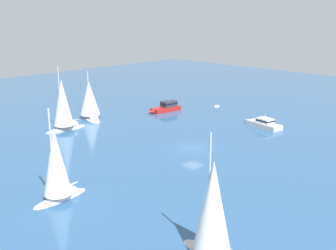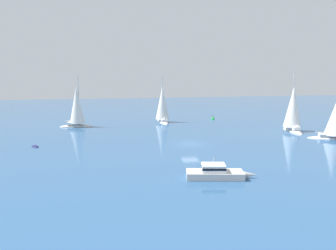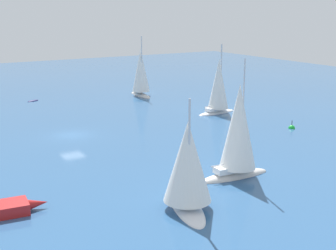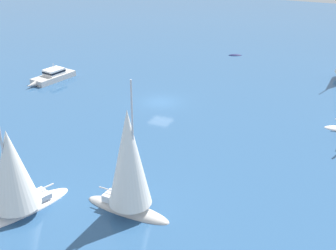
# 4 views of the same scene
# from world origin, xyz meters

# --- Properties ---
(ground_plane) EXTENTS (160.00, 160.00, 0.00)m
(ground_plane) POSITION_xyz_m (0.00, 0.00, 0.00)
(ground_plane) COLOR #2D5684
(sailboat) EXTENTS (7.11, 3.34, 10.90)m
(sailboat) POSITION_xyz_m (-7.46, 20.90, 3.82)
(sailboat) COLOR silver
(sailboat) RESTS_ON ground
(launch_1) EXTENTS (3.32, 7.66, 2.29)m
(launch_1) POSITION_xyz_m (16.54, -1.05, 0.60)
(launch_1) COLOR silver
(launch_1) RESTS_ON ground
(ketch_1) EXTENTS (4.66, 8.12, 8.72)m
(ketch_1) POSITION_xyz_m (0.03, 24.34, 3.12)
(ketch_1) COLOR white
(ketch_1) RESTS_ON ground
(skiff) EXTENTS (2.28, 1.72, 0.38)m
(skiff) POSITION_xyz_m (-2.06, -23.06, 0.00)
(skiff) COLOR #191E4C
(skiff) RESTS_ON ground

